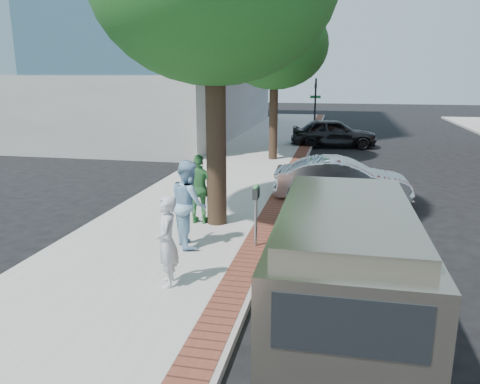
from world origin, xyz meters
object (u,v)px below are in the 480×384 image
(person_officer, at_px, (189,203))
(van, at_px, (345,253))
(sedan_silver, at_px, (342,180))
(bg_car, at_px, (334,133))
(parking_meter, at_px, (256,202))
(person_gray, at_px, (167,242))
(person_green, at_px, (200,189))

(person_officer, xyz_separation_m, van, (3.49, -2.34, -0.03))
(sedan_silver, xyz_separation_m, bg_car, (-0.44, 12.00, 0.10))
(parking_meter, height_order, van, van)
(parking_meter, relative_size, bg_car, 0.31)
(person_gray, height_order, sedan_silver, person_gray)
(sedan_silver, relative_size, van, 0.77)
(van, bearing_deg, bg_car, 91.12)
(person_green, bearing_deg, sedan_silver, -137.70)
(person_green, distance_m, bg_car, 15.89)
(person_gray, relative_size, sedan_silver, 0.40)
(person_green, distance_m, van, 5.50)
(person_gray, distance_m, van, 3.24)
(person_officer, height_order, person_green, person_officer)
(person_gray, bearing_deg, person_green, 169.93)
(person_gray, xyz_separation_m, van, (3.23, -0.21, 0.11))
(person_green, height_order, van, van)
(person_green, height_order, sedan_silver, person_green)
(parking_meter, distance_m, person_officer, 1.55)
(bg_car, bearing_deg, sedan_silver, 176.73)
(person_gray, bearing_deg, van, 68.55)
(van, bearing_deg, person_green, 132.60)
(sedan_silver, bearing_deg, person_gray, 153.86)
(person_officer, bearing_deg, bg_car, -41.56)
(person_green, bearing_deg, parking_meter, 139.28)
(person_gray, height_order, bg_car, person_gray)
(person_gray, distance_m, person_green, 3.85)
(parking_meter, height_order, person_green, person_green)
(person_officer, distance_m, van, 4.20)
(sedan_silver, bearing_deg, person_green, 131.04)
(person_gray, relative_size, bg_car, 0.36)
(parking_meter, distance_m, person_green, 2.30)
(parking_meter, distance_m, van, 3.24)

